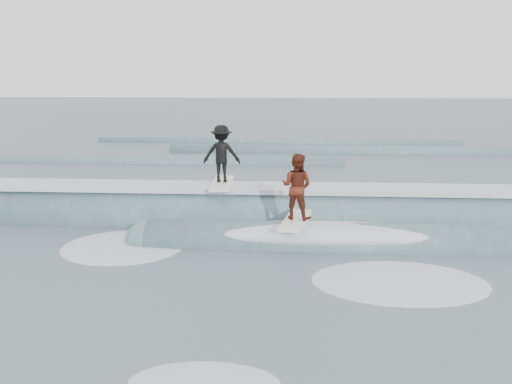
{
  "coord_description": "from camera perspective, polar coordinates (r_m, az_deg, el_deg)",
  "views": [
    {
      "loc": [
        1.0,
        -12.36,
        4.33
      ],
      "look_at": [
        0.0,
        2.69,
        1.1
      ],
      "focal_mm": 40.0,
      "sensor_mm": 36.0,
      "label": 1
    }
  ],
  "objects": [
    {
      "name": "ground",
      "position": [
        13.14,
        -0.78,
        -7.16
      ],
      "size": [
        160.0,
        160.0,
        0.0
      ],
      "primitive_type": "plane",
      "color": "#394A53",
      "rests_on": "ground"
    },
    {
      "name": "breaking_wave",
      "position": [
        16.22,
        1.36,
        -3.24
      ],
      "size": [
        23.6,
        3.79,
        2.02
      ],
      "color": "#395E61",
      "rests_on": "ground"
    },
    {
      "name": "surfer_black",
      "position": [
        16.36,
        -3.46,
        3.57
      ],
      "size": [
        1.07,
        2.02,
        1.73
      ],
      "color": "white",
      "rests_on": "ground"
    },
    {
      "name": "surfer_red",
      "position": [
        14.16,
        4.09,
        0.16
      ],
      "size": [
        0.97,
        2.06,
        1.74
      ],
      "color": "white",
      "rests_on": "ground"
    },
    {
      "name": "whitewater",
      "position": [
        12.72,
        -0.98,
        -7.82
      ],
      "size": [
        17.84,
        8.65,
        0.1
      ],
      "color": "silver",
      "rests_on": "ground"
    },
    {
      "name": "far_swells",
      "position": [
        30.35,
        1.44,
        3.88
      ],
      "size": [
        35.01,
        8.65,
        0.8
      ],
      "color": "#395E61",
      "rests_on": "ground"
    }
  ]
}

